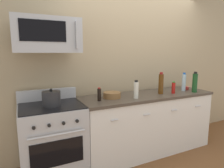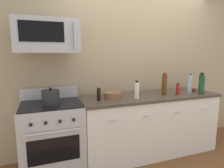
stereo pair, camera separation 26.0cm
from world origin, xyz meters
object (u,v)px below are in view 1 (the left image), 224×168
(bottle_hot_sauce_red, at_px, (173,88))
(bottle_wine_amber, at_px, (161,84))
(bowl_wooden_salad, at_px, (112,95))
(microwave, at_px, (47,36))
(bottle_soda_blue, at_px, (195,83))
(range_oven, at_px, (53,140))
(bowl_red_small, at_px, (185,88))
(bottle_vinegar_white, at_px, (136,90))
(bottle_water_clear, at_px, (184,82))
(bottle_soy_sauce_dark, at_px, (99,95))
(stockpot, at_px, (51,99))
(bottle_wine_green, at_px, (195,83))

(bottle_hot_sauce_red, bearing_deg, bottle_wine_amber, 163.45)
(bottle_wine_amber, height_order, bowl_wooden_salad, bottle_wine_amber)
(microwave, height_order, bottle_soda_blue, microwave)
(microwave, bearing_deg, range_oven, -90.29)
(bottle_wine_amber, relative_size, bowl_red_small, 3.19)
(range_oven, distance_m, bowl_red_small, 2.30)
(bottle_hot_sauce_red, height_order, bottle_vinegar_white, bottle_vinegar_white)
(range_oven, xyz_separation_m, bottle_water_clear, (2.14, -0.04, 0.60))
(bottle_hot_sauce_red, bearing_deg, bottle_soda_blue, 5.43)
(bottle_water_clear, distance_m, bottle_soy_sauce_dark, 1.53)
(bottle_water_clear, height_order, stockpot, bottle_water_clear)
(bottle_soy_sauce_dark, xyz_separation_m, bowl_wooden_salad, (0.23, 0.09, -0.04))
(bottle_soda_blue, relative_size, bottle_wine_green, 0.79)
(bottle_vinegar_white, height_order, bowl_red_small, bottle_vinegar_white)
(bowl_wooden_salad, xyz_separation_m, bowl_red_small, (1.41, -0.00, -0.02))
(bottle_wine_amber, relative_size, bottle_wine_green, 1.02)
(range_oven, distance_m, bottle_soda_blue, 2.44)
(stockpot, bearing_deg, bottle_water_clear, 0.42)
(microwave, xyz_separation_m, bottle_wine_green, (2.21, -0.25, -0.67))
(bowl_red_small, height_order, stockpot, stockpot)
(bottle_soda_blue, relative_size, bottle_soy_sauce_dark, 1.46)
(bowl_wooden_salad, xyz_separation_m, stockpot, (-0.84, -0.08, 0.05))
(bottle_soda_blue, height_order, stockpot, bottle_soda_blue)
(microwave, relative_size, bottle_vinegar_white, 2.93)
(range_oven, height_order, bottle_wine_green, bottle_wine_green)
(bottle_vinegar_white, height_order, bottle_wine_amber, bottle_wine_amber)
(range_oven, height_order, bottle_wine_amber, bottle_wine_amber)
(microwave, xyz_separation_m, stockpot, (-0.00, -0.10, -0.74))
(microwave, height_order, bottle_wine_green, microwave)
(microwave, distance_m, bottle_water_clear, 2.25)
(bottle_water_clear, bearing_deg, bottle_hot_sauce_red, -164.31)
(bottle_vinegar_white, height_order, stockpot, bottle_vinegar_white)
(stockpot, bearing_deg, bowl_wooden_salad, 5.40)
(bowl_red_small, bearing_deg, bowl_wooden_salad, 179.92)
(bottle_hot_sauce_red, bearing_deg, bottle_water_clear, 15.69)
(bottle_water_clear, bearing_deg, stockpot, -179.58)
(bottle_hot_sauce_red, distance_m, bottle_wine_amber, 0.22)
(microwave, relative_size, bowl_wooden_salad, 2.97)
(range_oven, distance_m, bottle_wine_green, 2.30)
(bottle_vinegar_white, relative_size, bottle_wine_amber, 0.75)
(range_oven, xyz_separation_m, bottle_soy_sauce_dark, (0.61, -0.06, 0.54))
(bottle_soy_sauce_dark, distance_m, bowl_wooden_salad, 0.25)
(bottle_hot_sauce_red, xyz_separation_m, bottle_soy_sauce_dark, (-1.23, 0.06, -0.00))
(microwave, bearing_deg, bowl_wooden_salad, -1.29)
(microwave, xyz_separation_m, bottle_soda_blue, (2.37, -0.12, -0.71))
(bottle_water_clear, height_order, bottle_soy_sauce_dark, bottle_water_clear)
(bottle_soy_sauce_dark, bearing_deg, bottle_wine_green, -4.97)
(range_oven, bearing_deg, bottle_soda_blue, -1.75)
(bottle_water_clear, relative_size, bottle_soy_sauce_dark, 1.69)
(bottle_soda_blue, bearing_deg, stockpot, 179.54)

